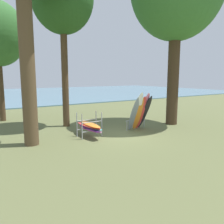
{
  "coord_description": "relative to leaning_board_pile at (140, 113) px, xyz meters",
  "views": [
    {
      "loc": [
        -6.7,
        -9.37,
        3.03
      ],
      "look_at": [
        -0.05,
        0.96,
        1.1
      ],
      "focal_mm": 36.49,
      "sensor_mm": 36.0,
      "label": 1
    }
  ],
  "objects": [
    {
      "name": "ground_plane",
      "position": [
        -1.47,
        -0.45,
        -1.0
      ],
      "size": [
        80.0,
        80.0,
        0.0
      ],
      "primitive_type": "plane",
      "color": "#60663D"
    },
    {
      "name": "leaning_board_pile",
      "position": [
        0.0,
        0.0,
        0.0
      ],
      "size": [
        1.56,
        1.15,
        2.2
      ],
      "color": "gray",
      "rests_on": "ground"
    },
    {
      "name": "board_storage_rack",
      "position": [
        -3.03,
        0.27,
        -0.48
      ],
      "size": [
        1.15,
        2.12,
        1.25
      ],
      "color": "#9EA0A5",
      "rests_on": "ground"
    },
    {
      "name": "lake_water",
      "position": [
        -1.47,
        30.76,
        -0.95
      ],
      "size": [
        80.0,
        36.0,
        0.1
      ],
      "primitive_type": "cube",
      "color": "slate",
      "rests_on": "ground"
    }
  ]
}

